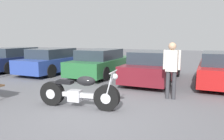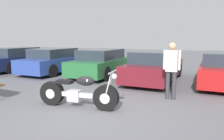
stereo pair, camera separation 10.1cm
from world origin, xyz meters
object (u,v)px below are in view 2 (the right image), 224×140
(parked_car_blue, at_px, (56,61))
(parked_car_green, at_px, (103,63))
(person_standing, at_px, (172,66))
(parked_car_maroon, at_px, (155,67))
(parked_car_red, at_px, (224,69))
(parked_car_navy, at_px, (19,59))
(motorcycle, at_px, (77,92))

(parked_car_blue, bearing_deg, parked_car_green, 5.78)
(parked_car_green, distance_m, person_standing, 4.93)
(parked_car_maroon, bearing_deg, parked_car_blue, 179.00)
(parked_car_red, bearing_deg, parked_car_navy, -178.19)
(parked_car_green, bearing_deg, parked_car_red, 0.13)
(parked_car_navy, height_order, parked_car_maroon, same)
(parked_car_navy, distance_m, parked_car_red, 10.86)
(parked_car_maroon, bearing_deg, motorcycle, -102.28)
(motorcycle, distance_m, parked_car_blue, 6.41)
(parked_car_green, height_order, parked_car_maroon, same)
(motorcycle, bearing_deg, parked_car_blue, 133.87)
(parked_car_blue, distance_m, parked_car_maroon, 5.43)
(motorcycle, distance_m, parked_car_green, 5.19)
(motorcycle, xyz_separation_m, parked_car_green, (-1.73, 4.89, 0.21))
(motorcycle, relative_size, parked_car_maroon, 0.50)
(person_standing, bearing_deg, parked_car_green, 142.01)
(motorcycle, distance_m, person_standing, 2.91)
(parked_car_navy, bearing_deg, parked_car_green, 3.48)
(motorcycle, xyz_separation_m, parked_car_red, (3.70, 4.91, 0.21))
(motorcycle, height_order, person_standing, person_standing)
(parked_car_blue, relative_size, parked_car_red, 1.00)
(parked_car_navy, height_order, parked_car_red, same)
(parked_car_blue, height_order, parked_car_maroon, same)
(parked_car_blue, distance_m, parked_car_green, 2.73)
(parked_car_green, bearing_deg, parked_car_navy, -176.52)
(parked_car_green, relative_size, person_standing, 2.60)
(parked_car_navy, relative_size, parked_car_blue, 1.00)
(parked_car_blue, xyz_separation_m, person_standing, (6.59, -2.75, 0.41))
(parked_car_maroon, relative_size, person_standing, 2.60)
(motorcycle, relative_size, parked_car_blue, 0.50)
(motorcycle, bearing_deg, parked_car_green, 109.44)
(parked_car_blue, xyz_separation_m, parked_car_red, (8.14, 0.29, 0.00))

